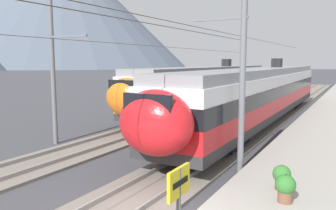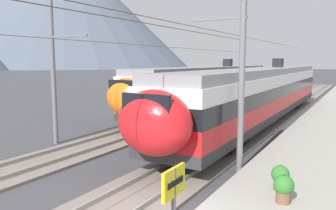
# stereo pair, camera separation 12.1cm
# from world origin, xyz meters

# --- Properties ---
(train_near_platform) EXTENTS (28.99, 3.01, 4.27)m
(train_near_platform) POSITION_xyz_m (16.03, 1.14, 2.23)
(train_near_platform) COLOR #2D2D30
(train_near_platform) RESTS_ON track_near
(train_far_track) EXTENTS (25.78, 2.95, 4.27)m
(train_far_track) POSITION_xyz_m (20.45, 6.78, 2.22)
(train_far_track) COLOR #2D2D30
(train_far_track) RESTS_ON track_far
(catenary_mast_mid) EXTENTS (48.44, 2.26, 7.16)m
(catenary_mast_mid) POSITION_xyz_m (5.42, -0.65, 3.82)
(catenary_mast_mid) COLOR slate
(catenary_mast_mid) RESTS_ON ground
(catenary_mast_far_side) EXTENTS (48.44, 2.55, 8.08)m
(catenary_mast_far_side) POSITION_xyz_m (5.04, 8.85, 4.18)
(catenary_mast_far_side) COLOR slate
(catenary_mast_far_side) RESTS_ON ground
(platform_sign) EXTENTS (0.70, 0.08, 2.18)m
(platform_sign) POSITION_xyz_m (-2.32, -2.17, 1.99)
(platform_sign) COLOR #59595B
(platform_sign) RESTS_ON platform_slab
(potted_plant_platform_edge) EXTENTS (0.55, 0.55, 0.77)m
(potted_plant_platform_edge) POSITION_xyz_m (3.28, -2.80, 0.83)
(potted_plant_platform_edge) COLOR brown
(potted_plant_platform_edge) RESTS_ON platform_slab
(potted_plant_by_shelter) EXTENTS (0.57, 0.57, 0.80)m
(potted_plant_by_shelter) POSITION_xyz_m (2.35, -3.08, 0.85)
(potted_plant_by_shelter) COLOR brown
(potted_plant_by_shelter) RESTS_ON platform_slab
(mountain_right_ridge) EXTENTS (181.39, 181.39, 87.18)m
(mountain_right_ridge) POSITION_xyz_m (175.85, 187.57, 43.59)
(mountain_right_ridge) COLOR #515B6B
(mountain_right_ridge) RESTS_ON ground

